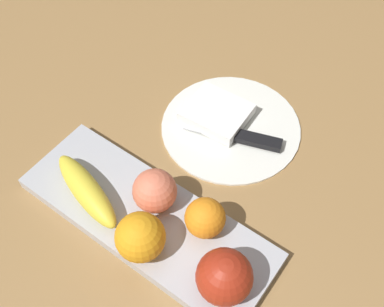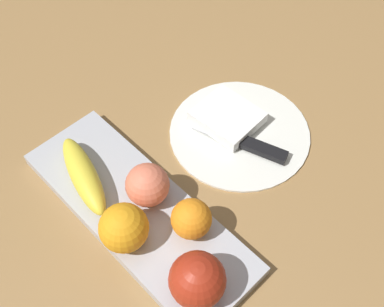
{
  "view_description": "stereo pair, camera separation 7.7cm",
  "coord_description": "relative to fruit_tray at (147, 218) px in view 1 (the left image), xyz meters",
  "views": [
    {
      "loc": [
        -0.3,
        0.27,
        0.67
      ],
      "look_at": [
        -0.03,
        -0.09,
        0.05
      ],
      "focal_mm": 43.87,
      "sensor_mm": 36.0,
      "label": 1
    },
    {
      "loc": [
        -0.35,
        0.22,
        0.67
      ],
      "look_at": [
        -0.03,
        -0.09,
        0.05
      ],
      "focal_mm": 43.87,
      "sensor_mm": 36.0,
      "label": 2
    }
  ],
  "objects": [
    {
      "name": "ground_plane",
      "position": [
        0.03,
        -0.03,
        -0.01
      ],
      "size": [
        2.4,
        2.4,
        0.0
      ],
      "primitive_type": "plane",
      "color": "#9B7445"
    },
    {
      "name": "fruit_tray",
      "position": [
        0.0,
        0.0,
        0.0
      ],
      "size": [
        0.43,
        0.15,
        0.02
      ],
      "primitive_type": "cube",
      "color": "#B5B8C2",
      "rests_on": "ground_plane"
    },
    {
      "name": "apple",
      "position": [
        -0.16,
        0.03,
        0.05
      ],
      "size": [
        0.08,
        0.08,
        0.08
      ],
      "primitive_type": "sphere",
      "color": "#A72A17",
      "rests_on": "fruit_tray"
    },
    {
      "name": "banana",
      "position": [
        0.1,
        0.03,
        0.03
      ],
      "size": [
        0.17,
        0.09,
        0.04
      ],
      "primitive_type": "ellipsoid",
      "rotation": [
        0.0,
        0.0,
        -0.28
      ],
      "color": "yellow",
      "rests_on": "fruit_tray"
    },
    {
      "name": "orange_near_apple",
      "position": [
        -0.03,
        0.05,
        0.05
      ],
      "size": [
        0.07,
        0.07,
        0.07
      ],
      "primitive_type": "sphere",
      "color": "orange",
      "rests_on": "fruit_tray"
    },
    {
      "name": "orange_near_banana",
      "position": [
        -0.09,
        -0.04,
        0.04
      ],
      "size": [
        0.06,
        0.06,
        0.06
      ],
      "primitive_type": "sphere",
      "color": "orange",
      "rests_on": "fruit_tray"
    },
    {
      "name": "peach",
      "position": [
        0.0,
        -0.02,
        0.05
      ],
      "size": [
        0.07,
        0.07,
        0.07
      ],
      "primitive_type": "sphere",
      "color": "#E87557",
      "rests_on": "fruit_tray"
    },
    {
      "name": "dinner_plate",
      "position": [
        0.0,
        -0.24,
        -0.01
      ],
      "size": [
        0.26,
        0.26,
        0.01
      ],
      "primitive_type": "cylinder",
      "color": "white",
      "rests_on": "ground_plane"
    },
    {
      "name": "folded_napkin",
      "position": [
        0.03,
        -0.24,
        0.01
      ],
      "size": [
        0.12,
        0.1,
        0.02
      ],
      "primitive_type": "cube",
      "rotation": [
        0.0,
        0.0,
        0.06
      ],
      "color": "white",
      "rests_on": "dinner_plate"
    },
    {
      "name": "knife",
      "position": [
        -0.04,
        -0.23,
        0.0
      ],
      "size": [
        0.18,
        0.08,
        0.01
      ],
      "rotation": [
        0.0,
        0.0,
        0.33
      ],
      "color": "silver",
      "rests_on": "dinner_plate"
    }
  ]
}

